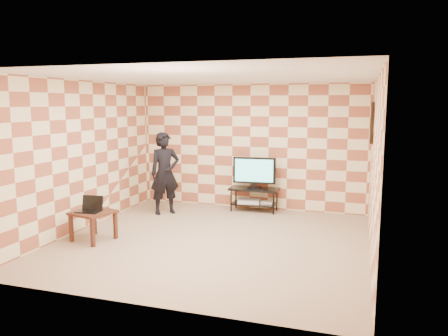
{
  "coord_description": "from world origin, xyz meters",
  "views": [
    {
      "loc": [
        2.3,
        -6.7,
        2.28
      ],
      "look_at": [
        0.0,
        0.6,
        1.15
      ],
      "focal_mm": 35.0,
      "sensor_mm": 36.0,
      "label": 1
    }
  ],
  "objects_px": {
    "side_table": "(93,216)",
    "person": "(165,173)",
    "tv_stand": "(254,194)",
    "tv": "(254,171)"
  },
  "relations": [
    {
      "from": "person",
      "to": "side_table",
      "type": "bearing_deg",
      "value": -142.68
    },
    {
      "from": "tv_stand",
      "to": "side_table",
      "type": "relative_size",
      "value": 1.43
    },
    {
      "from": "side_table",
      "to": "person",
      "type": "distance_m",
      "value": 2.12
    },
    {
      "from": "side_table",
      "to": "person",
      "type": "relative_size",
      "value": 0.43
    },
    {
      "from": "tv_stand",
      "to": "person",
      "type": "height_order",
      "value": "person"
    },
    {
      "from": "tv_stand",
      "to": "tv",
      "type": "distance_m",
      "value": 0.5
    },
    {
      "from": "tv_stand",
      "to": "person",
      "type": "xyz_separation_m",
      "value": [
        -1.73,
        -0.75,
        0.48
      ]
    },
    {
      "from": "tv_stand",
      "to": "person",
      "type": "distance_m",
      "value": 1.94
    },
    {
      "from": "tv",
      "to": "side_table",
      "type": "xyz_separation_m",
      "value": [
        -2.1,
        -2.78,
        -0.45
      ]
    },
    {
      "from": "person",
      "to": "tv",
      "type": "bearing_deg",
      "value": -19.07
    }
  ]
}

